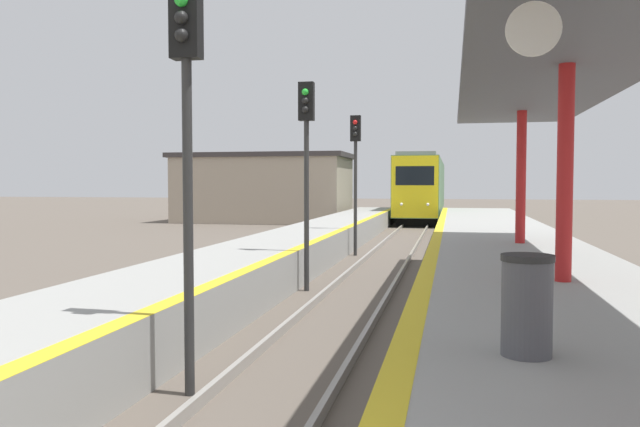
{
  "coord_description": "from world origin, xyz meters",
  "views": [
    {
      "loc": [
        2.1,
        -1.34,
        2.57
      ],
      "look_at": [
        -1.44,
        15.26,
        1.74
      ],
      "focal_mm": 35.0,
      "sensor_mm": 36.0,
      "label": 1
    }
  ],
  "objects_px": {
    "signal_mid": "(306,147)",
    "signal_far": "(355,159)",
    "train": "(424,188)",
    "trash_bin": "(527,305)",
    "signal_near": "(187,111)"
  },
  "relations": [
    {
      "from": "signal_mid",
      "to": "signal_far",
      "type": "distance_m",
      "value": 7.41
    },
    {
      "from": "train",
      "to": "signal_mid",
      "type": "xyz_separation_m",
      "value": [
        -1.29,
        -32.26,
        1.19
      ]
    },
    {
      "from": "signal_far",
      "to": "trash_bin",
      "type": "xyz_separation_m",
      "value": [
        4.05,
        -15.71,
        -1.99
      ]
    },
    {
      "from": "signal_far",
      "to": "trash_bin",
      "type": "bearing_deg",
      "value": -75.56
    },
    {
      "from": "signal_near",
      "to": "trash_bin",
      "type": "bearing_deg",
      "value": -13.19
    },
    {
      "from": "trash_bin",
      "to": "signal_far",
      "type": "bearing_deg",
      "value": 104.44
    },
    {
      "from": "train",
      "to": "signal_near",
      "type": "height_order",
      "value": "signal_near"
    },
    {
      "from": "signal_near",
      "to": "signal_far",
      "type": "xyz_separation_m",
      "value": [
        -0.26,
        14.82,
        0.0
      ]
    },
    {
      "from": "signal_mid",
      "to": "trash_bin",
      "type": "height_order",
      "value": "signal_mid"
    },
    {
      "from": "signal_near",
      "to": "trash_bin",
      "type": "height_order",
      "value": "signal_near"
    },
    {
      "from": "trash_bin",
      "to": "signal_near",
      "type": "bearing_deg",
      "value": 166.81
    },
    {
      "from": "signal_near",
      "to": "signal_far",
      "type": "height_order",
      "value": "same"
    },
    {
      "from": "train",
      "to": "signal_mid",
      "type": "height_order",
      "value": "signal_mid"
    },
    {
      "from": "signal_far",
      "to": "trash_bin",
      "type": "height_order",
      "value": "signal_far"
    },
    {
      "from": "signal_near",
      "to": "signal_mid",
      "type": "distance_m",
      "value": 7.42
    }
  ]
}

